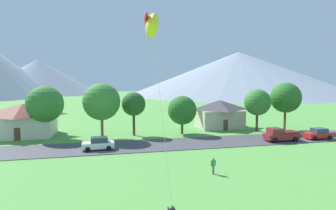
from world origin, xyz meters
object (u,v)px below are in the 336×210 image
object	(u,v)px
tree_left_of_center	(134,104)
house_left_center	(23,119)
parked_car_white_west_end	(99,144)
pickup_truck_maroon_west_side	(281,135)
tree_right_of_center	(45,104)
house_leftmost	(219,113)
tree_near_right	(102,102)
tree_far_right	(286,98)
kite_flyer_with_kite	(152,30)
tree_near_left	(257,102)
tree_center	(182,110)
watcher_person	(213,165)
parked_car_red_mid_west	(318,134)

from	to	relation	value
tree_left_of_center	house_left_center	bearing A→B (deg)	169.34
parked_car_white_west_end	pickup_truck_maroon_west_side	xyz separation A→B (m)	(27.16, -0.75, 0.19)
parked_car_white_west_end	pickup_truck_maroon_west_side	distance (m)	27.17
tree_right_of_center	house_leftmost	bearing A→B (deg)	6.57
house_leftmost	tree_near_right	xyz separation A→B (m)	(-22.34, -5.48, 3.14)
tree_left_of_center	tree_far_right	world-z (taller)	tree_far_right
house_left_center	tree_right_of_center	size ratio (longest dim) A/B	1.22
house_leftmost	tree_right_of_center	distance (m)	31.43
tree_right_of_center	kite_flyer_with_kite	size ratio (longest dim) A/B	0.61
tree_near_left	tree_right_of_center	bearing A→B (deg)	177.51
tree_near_left	tree_far_right	world-z (taller)	tree_far_right
kite_flyer_with_kite	house_left_center	bearing A→B (deg)	118.56
tree_near_left	tree_center	size ratio (longest dim) A/B	1.16
house_left_center	tree_left_of_center	xyz separation A→B (m)	(18.10, -3.41, 2.49)
tree_left_of_center	house_leftmost	bearing A→B (deg)	13.00
pickup_truck_maroon_west_side	watcher_person	world-z (taller)	pickup_truck_maroon_west_side
house_leftmost	parked_car_white_west_end	bearing A→B (deg)	-151.06
tree_right_of_center	watcher_person	distance (m)	29.47
tree_center	tree_far_right	distance (m)	19.96
house_leftmost	tree_center	xyz separation A→B (m)	(-8.81, -4.53, 1.33)
tree_near_left	tree_right_of_center	xyz separation A→B (m)	(-36.28, 1.58, 0.26)
watcher_person	kite_flyer_with_kite	bearing A→B (deg)	-136.93
pickup_truck_maroon_west_side	watcher_person	distance (m)	19.29
tree_near_right	pickup_truck_maroon_west_side	distance (m)	28.34
tree_right_of_center	parked_car_red_mid_west	size ratio (longest dim) A/B	2.01
house_left_center	parked_car_white_west_end	xyz separation A→B (m)	(12.51, -12.01, -1.96)
tree_left_of_center	parked_car_white_west_end	world-z (taller)	tree_left_of_center
house_leftmost	tree_right_of_center	bearing A→B (deg)	-173.43
tree_center	tree_right_of_center	xyz separation A→B (m)	(-22.29, 0.95, 1.43)
parked_car_red_mid_west	pickup_truck_maroon_west_side	world-z (taller)	pickup_truck_maroon_west_side
tree_center	parked_car_red_mid_west	xyz separation A→B (m)	(20.10, -8.74, -3.28)
tree_near_left	tree_near_right	distance (m)	27.54
house_leftmost	tree_near_right	distance (m)	23.22
kite_flyer_with_kite	pickup_truck_maroon_west_side	bearing A→B (deg)	38.57
tree_near_right	pickup_truck_maroon_west_side	bearing A→B (deg)	-16.29
tree_center	parked_car_red_mid_west	distance (m)	22.16
tree_center	parked_car_white_west_end	size ratio (longest dim) A/B	1.56
house_leftmost	parked_car_white_west_end	world-z (taller)	house_leftmost
pickup_truck_maroon_west_side	kite_flyer_with_kite	distance (m)	31.47
tree_near_left	parked_car_red_mid_west	distance (m)	11.08
tree_near_left	tree_near_right	bearing A→B (deg)	-179.35
tree_near_left	parked_car_white_west_end	distance (m)	29.20
house_leftmost	parked_car_red_mid_west	size ratio (longest dim) A/B	2.11
house_left_center	parked_car_red_mid_west	world-z (taller)	house_left_center
house_leftmost	watcher_person	distance (m)	27.17
house_left_center	tree_far_right	distance (m)	46.61
kite_flyer_with_kite	tree_near_left	bearing A→B (deg)	48.19
kite_flyer_with_kite	tree_center	bearing A→B (deg)	70.48
house_left_center	pickup_truck_maroon_west_side	world-z (taller)	house_left_center
tree_near_left	pickup_truck_maroon_west_side	xyz separation A→B (m)	(-0.74, -8.14, -4.26)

